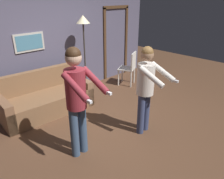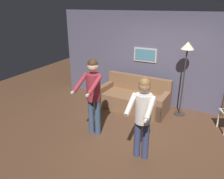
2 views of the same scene
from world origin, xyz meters
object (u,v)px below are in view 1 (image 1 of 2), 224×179
torchiere_lamp (83,30)px  couch (46,100)px  person_standing_right (146,84)px  dining_chair_distant (130,67)px  person_standing_left (77,94)px

torchiere_lamp → couch: bearing=-171.7°
person_standing_right → dining_chair_distant: 2.37m
person_standing_right → dining_chair_distant: bearing=48.1°
torchiere_lamp → dining_chair_distant: size_ratio=2.08×
person_standing_left → dining_chair_distant: 3.16m
couch → person_standing_left: person_standing_left is taller
couch → person_standing_right: person_standing_right is taller
person_standing_left → couch: bearing=79.2°
couch → person_standing_right: size_ratio=1.21×
dining_chair_distant → person_standing_left: bearing=-153.0°
couch → torchiere_lamp: torchiere_lamp is taller
person_standing_left → person_standing_right: (1.22, -0.32, -0.10)m
person_standing_left → dining_chair_distant: size_ratio=1.87×
person_standing_right → torchiere_lamp: bearing=81.0°
torchiere_lamp → dining_chair_distant: 1.67m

